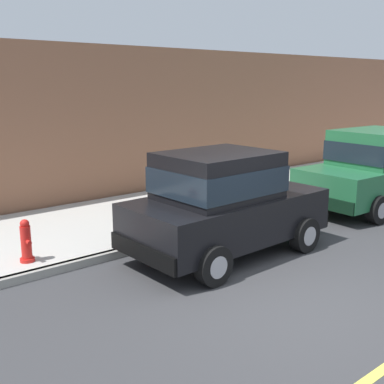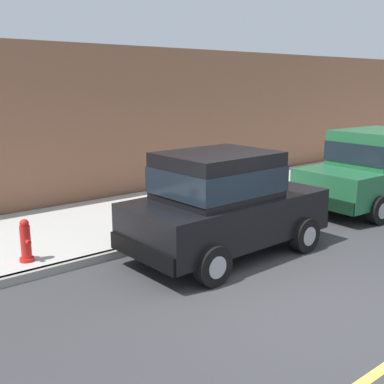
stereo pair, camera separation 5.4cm
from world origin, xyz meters
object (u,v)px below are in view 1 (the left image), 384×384
object	(u,v)px
car_green_sedan	(378,168)
car_black_hatchback	(224,202)
dog_brown	(155,192)
fire_hydrant	(26,242)

from	to	relation	value
car_green_sedan	car_black_hatchback	bearing A→B (deg)	-88.78
car_green_sedan	dog_brown	world-z (taller)	car_green_sedan
fire_hydrant	car_green_sedan	bearing A→B (deg)	80.22
car_black_hatchback	fire_hydrant	size ratio (longest dim) A/B	5.30
dog_brown	fire_hydrant	xyz separation A→B (m)	(1.89, -3.90, 0.05)
dog_brown	car_green_sedan	bearing A→B (deg)	53.00
car_black_hatchback	car_green_sedan	size ratio (longest dim) A/B	0.83
car_green_sedan	dog_brown	distance (m)	5.55
car_black_hatchback	car_green_sedan	xyz separation A→B (m)	(-0.11, 5.32, 0.01)
car_green_sedan	fire_hydrant	world-z (taller)	car_green_sedan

